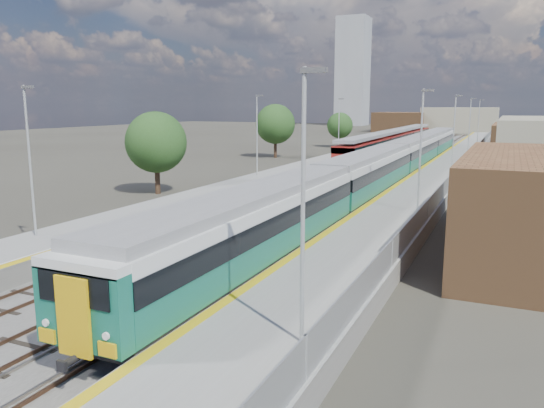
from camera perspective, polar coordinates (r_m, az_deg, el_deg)
The scene contains 11 objects.
ground at distance 62.57m, azimuth 13.37°, elevation 3.35°, with size 320.00×320.00×0.00m, color #47443A.
ballast_bed at distance 65.44m, azimuth 11.85°, elevation 3.74°, with size 10.50×155.00×0.06m, color #565451.
tracks at distance 66.94m, azimuth 12.67°, elevation 3.93°, with size 8.96×160.00×0.17m.
platform_right at distance 64.21m, azimuth 18.45°, elevation 3.75°, with size 4.70×155.00×8.52m.
platform_left at distance 67.14m, azimuth 6.18°, elevation 4.49°, with size 4.30×155.00×8.52m.
buildings at distance 152.57m, azimuth 13.20°, elevation 11.47°, with size 72.00×185.50×40.00m.
green_train at distance 52.48m, azimuth 13.04°, elevation 4.57°, with size 2.98×82.87×3.28m.
red_train at distance 87.89m, azimuth 13.02°, elevation 6.74°, with size 2.83×57.31×3.57m.
tree_a at distance 46.44m, azimuth -12.37°, elevation 6.49°, with size 5.21×5.21×7.06m.
tree_b at distance 77.50m, azimuth 0.36°, elevation 8.59°, with size 5.72×5.72×7.76m.
tree_c at distance 97.84m, azimuth 7.31°, elevation 8.38°, with size 4.65×4.65×6.30m.
Camera 1 is at (11.53, -11.03, 7.54)m, focal length 35.00 mm.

